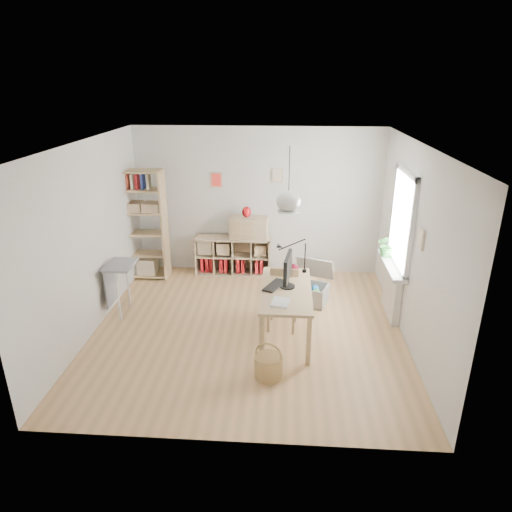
# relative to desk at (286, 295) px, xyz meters

# --- Properties ---
(ground) EXTENTS (4.50, 4.50, 0.00)m
(ground) POSITION_rel_desk_xyz_m (-0.55, 0.15, -0.66)
(ground) COLOR tan
(ground) RESTS_ON ground
(room_shell) EXTENTS (4.50, 4.50, 4.50)m
(room_shell) POSITION_rel_desk_xyz_m (-0.00, 0.00, 1.34)
(room_shell) COLOR white
(room_shell) RESTS_ON ground
(window_unit) EXTENTS (0.07, 1.16, 1.46)m
(window_unit) POSITION_rel_desk_xyz_m (1.68, 0.75, 0.89)
(window_unit) COLOR white
(window_unit) RESTS_ON ground
(radiator) EXTENTS (0.10, 0.80, 0.80)m
(radiator) POSITION_rel_desk_xyz_m (1.64, 0.75, -0.26)
(radiator) COLOR white
(radiator) RESTS_ON ground
(windowsill) EXTENTS (0.22, 1.20, 0.06)m
(windowsill) POSITION_rel_desk_xyz_m (1.59, 0.75, 0.17)
(windowsill) COLOR white
(windowsill) RESTS_ON radiator
(desk) EXTENTS (0.70, 1.50, 0.75)m
(desk) POSITION_rel_desk_xyz_m (0.00, 0.00, 0.00)
(desk) COLOR tan
(desk) RESTS_ON ground
(cube_shelf) EXTENTS (1.40, 0.38, 0.72)m
(cube_shelf) POSITION_rel_desk_xyz_m (-1.02, 2.23, -0.36)
(cube_shelf) COLOR tan
(cube_shelf) RESTS_ON ground
(tall_bookshelf) EXTENTS (0.80, 0.38, 2.00)m
(tall_bookshelf) POSITION_rel_desk_xyz_m (-2.59, 1.95, 0.43)
(tall_bookshelf) COLOR tan
(tall_bookshelf) RESTS_ON ground
(side_table) EXTENTS (0.40, 0.55, 0.85)m
(side_table) POSITION_rel_desk_xyz_m (-2.59, 0.50, 0.01)
(side_table) COLOR #97989A
(side_table) RESTS_ON ground
(chair) EXTENTS (0.46, 0.46, 0.87)m
(chair) POSITION_rel_desk_xyz_m (-0.04, 0.31, -0.16)
(chair) COLOR #97989A
(chair) RESTS_ON ground
(wicker_basket) EXTENTS (0.35, 0.35, 0.49)m
(wicker_basket) POSITION_rel_desk_xyz_m (-0.20, -0.98, -0.50)
(wicker_basket) COLOR #9D7E47
(wicker_basket) RESTS_ON ground
(storage_chest) EXTENTS (0.83, 0.88, 0.67)m
(storage_chest) POSITION_rel_desk_xyz_m (0.38, 1.14, -0.44)
(storage_chest) COLOR silver
(storage_chest) RESTS_ON ground
(monitor) EXTENTS (0.22, 0.55, 0.47)m
(monitor) POSITION_rel_desk_xyz_m (0.02, 0.06, 0.36)
(monitor) COLOR black
(monitor) RESTS_ON desk
(keyboard) EXTENTS (0.34, 0.48, 0.02)m
(keyboard) POSITION_rel_desk_xyz_m (-0.16, 0.07, 0.10)
(keyboard) COLOR black
(keyboard) RESTS_ON desk
(task_lamp) EXTENTS (0.46, 0.17, 0.49)m
(task_lamp) POSITION_rel_desk_xyz_m (0.05, 0.54, 0.43)
(task_lamp) COLOR black
(task_lamp) RESTS_ON desk
(yarn_ball) EXTENTS (0.15, 0.15, 0.15)m
(yarn_ball) POSITION_rel_desk_xyz_m (0.11, 0.54, 0.17)
(yarn_ball) COLOR #540B1D
(yarn_ball) RESTS_ON desk
(paper_tray) EXTENTS (0.27, 0.31, 0.03)m
(paper_tray) POSITION_rel_desk_xyz_m (-0.07, -0.44, 0.11)
(paper_tray) COLOR white
(paper_tray) RESTS_ON desk
(drawer_chest) EXTENTS (0.71, 0.37, 0.40)m
(drawer_chest) POSITION_rel_desk_xyz_m (-0.70, 2.19, 0.26)
(drawer_chest) COLOR tan
(drawer_chest) RESTS_ON cube_shelf
(red_vase) EXTENTS (0.16, 0.16, 0.20)m
(red_vase) POSITION_rel_desk_xyz_m (-0.74, 2.19, 0.56)
(red_vase) COLOR #A00D10
(red_vase) RESTS_ON drawer_chest
(potted_plant) EXTENTS (0.33, 0.28, 0.36)m
(potted_plant) POSITION_rel_desk_xyz_m (1.57, 1.08, 0.38)
(potted_plant) COLOR #215821
(potted_plant) RESTS_ON windowsill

